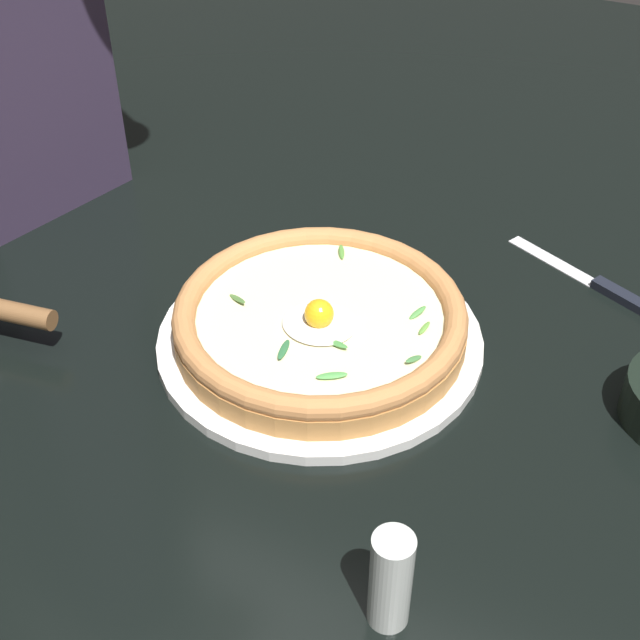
% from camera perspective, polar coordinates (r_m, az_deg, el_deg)
% --- Properties ---
extents(ground_plane, '(2.40, 2.40, 0.03)m').
position_cam_1_polar(ground_plane, '(0.91, 1.10, -1.59)').
color(ground_plane, black).
rests_on(ground_plane, ground).
extents(pizza_plate, '(0.34, 0.34, 0.01)m').
position_cam_1_polar(pizza_plate, '(0.89, 0.00, -1.31)').
color(pizza_plate, white).
rests_on(pizza_plate, ground).
extents(pizza, '(0.30, 0.30, 0.06)m').
position_cam_1_polar(pizza, '(0.87, 0.00, 0.06)').
color(pizza, '#C08344').
rests_on(pizza, pizza_plate).
extents(table_knife, '(0.19, 0.10, 0.01)m').
position_cam_1_polar(table_knife, '(1.01, 18.51, 2.14)').
color(table_knife, silver).
rests_on(table_knife, ground).
extents(pepper_shaker, '(0.03, 0.03, 0.09)m').
position_cam_1_polar(pepper_shaker, '(0.64, 4.77, -17.04)').
color(pepper_shaker, silver).
rests_on(pepper_shaker, ground).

